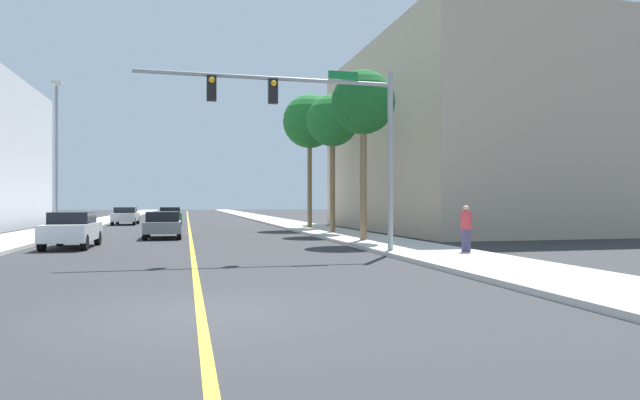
% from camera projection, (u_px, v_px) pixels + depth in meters
% --- Properties ---
extents(ground, '(192.00, 192.00, 0.00)m').
position_uv_depth(ground, '(189.00, 223.00, 50.00)').
color(ground, '#2D2D30').
extents(sidewalk_left, '(3.53, 168.00, 0.15)m').
position_uv_depth(sidewalk_left, '(92.00, 223.00, 47.99)').
color(sidewalk_left, beige).
rests_on(sidewalk_left, ground).
extents(sidewalk_right, '(3.53, 168.00, 0.15)m').
position_uv_depth(sidewalk_right, '(278.00, 221.00, 52.01)').
color(sidewalk_right, beige).
rests_on(sidewalk_right, ground).
extents(lane_marking_center, '(0.16, 144.00, 0.01)m').
position_uv_depth(lane_marking_center, '(189.00, 223.00, 50.00)').
color(lane_marking_center, yellow).
rests_on(lane_marking_center, ground).
extents(building_right_near, '(15.23, 21.35, 12.44)m').
position_uv_depth(building_right_near, '(471.00, 141.00, 37.87)').
color(building_right_near, tan).
rests_on(building_right_near, ground).
extents(traffic_signal_mast, '(9.00, 0.36, 6.48)m').
position_uv_depth(traffic_signal_mast, '(319.00, 118.00, 18.98)').
color(traffic_signal_mast, gray).
rests_on(traffic_signal_mast, sidewalk_right).
extents(street_lamp, '(0.56, 0.28, 8.31)m').
position_uv_depth(street_lamp, '(56.00, 150.00, 29.24)').
color(street_lamp, gray).
rests_on(street_lamp, sidewalk_left).
extents(palm_near, '(2.97, 2.97, 7.89)m').
position_uv_depth(palm_near, '(363.00, 104.00, 25.08)').
color(palm_near, brown).
rests_on(palm_near, sidewalk_right).
extents(palm_mid, '(3.05, 3.05, 8.08)m').
position_uv_depth(palm_mid, '(332.00, 122.00, 31.71)').
color(palm_mid, brown).
rests_on(palm_mid, sidewalk_right).
extents(palm_far, '(3.79, 3.79, 9.39)m').
position_uv_depth(palm_far, '(310.00, 122.00, 38.29)').
color(palm_far, brown).
rests_on(palm_far, sidewalk_right).
extents(car_gray, '(1.91, 4.17, 1.40)m').
position_uv_depth(car_gray, '(163.00, 224.00, 28.52)').
color(car_gray, slate).
rests_on(car_gray, ground).
extents(car_silver, '(1.94, 4.45, 1.49)m').
position_uv_depth(car_silver, '(126.00, 216.00, 45.90)').
color(car_silver, '#BCBCC1').
rests_on(car_silver, ground).
extents(car_white, '(1.84, 3.97, 1.49)m').
position_uv_depth(car_white, '(72.00, 229.00, 22.40)').
color(car_white, white).
rests_on(car_white, ground).
extents(car_green, '(2.07, 4.48, 1.48)m').
position_uv_depth(car_green, '(170.00, 215.00, 46.88)').
color(car_green, '#196638').
rests_on(car_green, ground).
extents(pedestrian, '(0.38, 0.38, 1.63)m').
position_uv_depth(pedestrian, '(466.00, 229.00, 19.04)').
color(pedestrian, '#3F3859').
rests_on(pedestrian, sidewalk_right).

